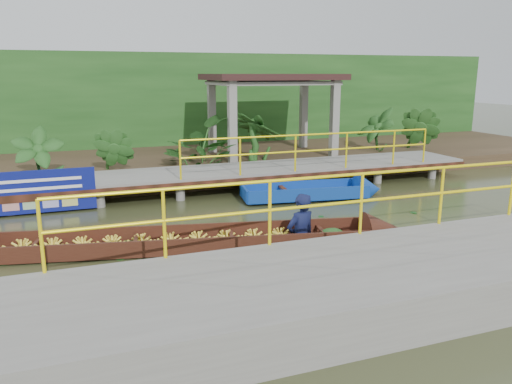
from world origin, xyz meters
name	(u,v)px	position (x,y,z in m)	size (l,w,h in m)	color
ground	(252,225)	(0.00, 0.00, 0.00)	(80.00, 80.00, 0.00)	#31371B
land_strip	(180,160)	(0.00, 7.50, 0.23)	(30.00, 8.00, 0.45)	#322719
far_dock	(211,174)	(0.02, 3.43, 0.48)	(16.00, 2.06, 1.66)	slate
near_dock	(412,277)	(1.00, -4.20, 0.30)	(18.00, 2.40, 1.73)	slate
pavilion	(272,85)	(3.00, 6.30, 2.82)	(4.40, 3.00, 3.00)	slate
foliage_backdrop	(165,105)	(0.00, 10.00, 2.00)	(30.00, 0.80, 4.00)	#1A4415
vendor_boat	(207,233)	(-1.28, -1.06, 0.28)	(8.85, 2.68, 2.19)	#36160E
moored_blue_boat	(337,192)	(2.96, 1.54, 0.16)	(3.87, 1.48, 0.90)	navy
blue_banner	(22,193)	(-4.70, 2.48, 0.56)	(3.23, 0.04, 1.01)	navy
tropical_plants	(249,136)	(1.82, 5.30, 1.26)	(14.29, 1.29, 1.61)	#1A4415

